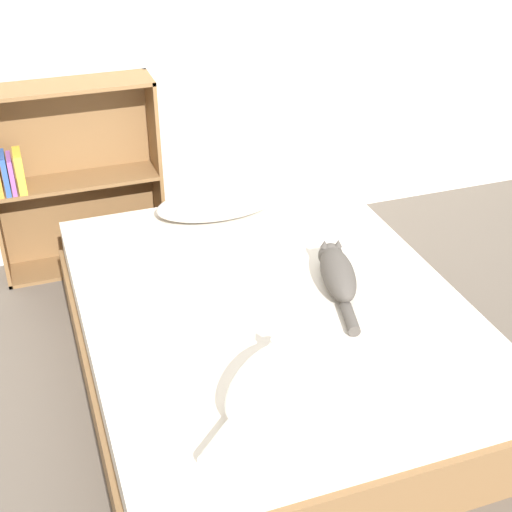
{
  "coord_description": "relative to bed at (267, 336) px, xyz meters",
  "views": [
    {
      "loc": [
        -0.87,
        -2.35,
        2.17
      ],
      "look_at": [
        0.0,
        0.14,
        0.56
      ],
      "focal_mm": 50.0,
      "sensor_mm": 36.0,
      "label": 1
    }
  ],
  "objects": [
    {
      "name": "cat_dark",
      "position": [
        0.3,
        -0.05,
        0.3
      ],
      "size": [
        0.23,
        0.56,
        0.14
      ],
      "rotation": [
        0.0,
        0.0,
        1.33
      ],
      "color": "#47423D",
      "rests_on": "bed"
    },
    {
      "name": "ground_plane",
      "position": [
        0.0,
        0.0,
        -0.23
      ],
      "size": [
        8.0,
        8.0,
        0.0
      ],
      "primitive_type": "plane",
      "color": "brown"
    },
    {
      "name": "wall_back",
      "position": [
        0.0,
        1.42,
        1.02
      ],
      "size": [
        8.0,
        0.06,
        2.5
      ],
      "color": "silver",
      "rests_on": "ground_plane"
    },
    {
      "name": "cat_light",
      "position": [
        -0.23,
        -0.59,
        0.3
      ],
      "size": [
        0.51,
        0.49,
        0.15
      ],
      "rotation": [
        0.0,
        0.0,
        0.76
      ],
      "color": "white",
      "rests_on": "bed"
    },
    {
      "name": "pillow",
      "position": [
        0.01,
        0.76,
        0.29
      ],
      "size": [
        0.63,
        0.32,
        0.11
      ],
      "color": "beige",
      "rests_on": "bed"
    },
    {
      "name": "bookshelf",
      "position": [
        -0.66,
        1.29,
        0.31
      ],
      "size": [
        0.89,
        0.26,
        1.06
      ],
      "color": "brown",
      "rests_on": "ground_plane"
    },
    {
      "name": "bed",
      "position": [
        0.0,
        0.0,
        0.0
      ],
      "size": [
        1.59,
        1.91,
        0.46
      ],
      "color": "brown",
      "rests_on": "ground_plane"
    }
  ]
}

